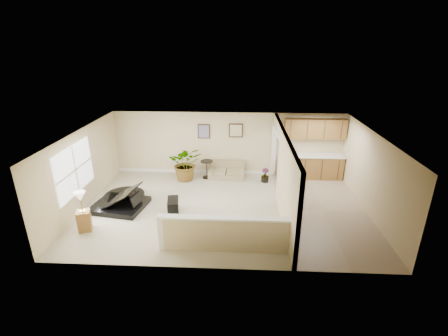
{
  "coord_description": "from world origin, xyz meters",
  "views": [
    {
      "loc": [
        0.46,
        -9.29,
        5.05
      ],
      "look_at": [
        -0.03,
        0.4,
        1.24
      ],
      "focal_mm": 26.0,
      "sensor_mm": 36.0,
      "label": 1
    }
  ],
  "objects_px": {
    "piano": "(118,188)",
    "accent_table": "(207,167)",
    "palm_plant": "(186,163)",
    "lamp_stand": "(83,214)",
    "loveseat": "(227,170)",
    "piano_bench": "(173,206)",
    "small_plant": "(265,176)"
  },
  "relations": [
    {
      "from": "piano",
      "to": "lamp_stand",
      "type": "distance_m",
      "value": 1.59
    },
    {
      "from": "piano",
      "to": "lamp_stand",
      "type": "bearing_deg",
      "value": -98.13
    },
    {
      "from": "small_plant",
      "to": "piano",
      "type": "bearing_deg",
      "value": -155.98
    },
    {
      "from": "loveseat",
      "to": "small_plant",
      "type": "xyz_separation_m",
      "value": [
        1.49,
        -0.4,
        -0.07
      ]
    },
    {
      "from": "accent_table",
      "to": "lamp_stand",
      "type": "bearing_deg",
      "value": -127.91
    },
    {
      "from": "piano_bench",
      "to": "accent_table",
      "type": "xyz_separation_m",
      "value": [
        0.78,
        2.82,
        0.23
      ]
    },
    {
      "from": "loveseat",
      "to": "lamp_stand",
      "type": "height_order",
      "value": "lamp_stand"
    },
    {
      "from": "piano",
      "to": "small_plant",
      "type": "bearing_deg",
      "value": 33.38
    },
    {
      "from": "loveseat",
      "to": "lamp_stand",
      "type": "xyz_separation_m",
      "value": [
        -3.86,
        -4.09,
        0.2
      ]
    },
    {
      "from": "piano_bench",
      "to": "small_plant",
      "type": "bearing_deg",
      "value": 39.9
    },
    {
      "from": "accent_table",
      "to": "piano_bench",
      "type": "bearing_deg",
      "value": -105.4
    },
    {
      "from": "small_plant",
      "to": "lamp_stand",
      "type": "xyz_separation_m",
      "value": [
        -5.35,
        -3.68,
        0.28
      ]
    },
    {
      "from": "piano_bench",
      "to": "accent_table",
      "type": "bearing_deg",
      "value": 74.6
    },
    {
      "from": "piano",
      "to": "loveseat",
      "type": "height_order",
      "value": "piano"
    },
    {
      "from": "small_plant",
      "to": "palm_plant",
      "type": "bearing_deg",
      "value": 178.98
    },
    {
      "from": "piano_bench",
      "to": "palm_plant",
      "type": "distance_m",
      "value": 2.63
    },
    {
      "from": "piano_bench",
      "to": "palm_plant",
      "type": "bearing_deg",
      "value": 89.87
    },
    {
      "from": "small_plant",
      "to": "loveseat",
      "type": "bearing_deg",
      "value": 164.85
    },
    {
      "from": "palm_plant",
      "to": "lamp_stand",
      "type": "relative_size",
      "value": 1.14
    },
    {
      "from": "piano_bench",
      "to": "accent_table",
      "type": "relative_size",
      "value": 0.95
    },
    {
      "from": "piano_bench",
      "to": "loveseat",
      "type": "xyz_separation_m",
      "value": [
        1.55,
        2.94,
        0.08
      ]
    },
    {
      "from": "piano",
      "to": "small_plant",
      "type": "distance_m",
      "value": 5.35
    },
    {
      "from": "loveseat",
      "to": "palm_plant",
      "type": "bearing_deg",
      "value": -165.16
    },
    {
      "from": "loveseat",
      "to": "accent_table",
      "type": "height_order",
      "value": "loveseat"
    },
    {
      "from": "piano_bench",
      "to": "lamp_stand",
      "type": "height_order",
      "value": "lamp_stand"
    },
    {
      "from": "palm_plant",
      "to": "small_plant",
      "type": "height_order",
      "value": "palm_plant"
    },
    {
      "from": "accent_table",
      "to": "small_plant",
      "type": "bearing_deg",
      "value": -7.16
    },
    {
      "from": "loveseat",
      "to": "lamp_stand",
      "type": "relative_size",
      "value": 1.19
    },
    {
      "from": "piano_bench",
      "to": "accent_table",
      "type": "distance_m",
      "value": 2.94
    },
    {
      "from": "piano",
      "to": "accent_table",
      "type": "height_order",
      "value": "piano"
    },
    {
      "from": "piano",
      "to": "accent_table",
      "type": "relative_size",
      "value": 2.96
    },
    {
      "from": "piano_bench",
      "to": "palm_plant",
      "type": "height_order",
      "value": "palm_plant"
    }
  ]
}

